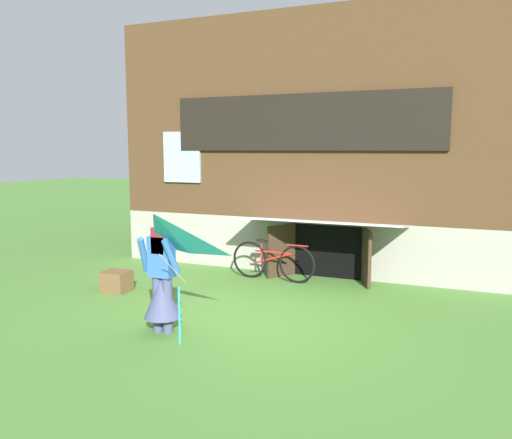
% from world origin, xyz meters
% --- Properties ---
extents(ground_plane, '(60.00, 60.00, 0.00)m').
position_xyz_m(ground_plane, '(0.00, 0.00, 0.00)').
color(ground_plane, '#4C7F33').
extents(log_house, '(8.36, 6.28, 5.28)m').
position_xyz_m(log_house, '(-0.00, 5.58, 2.64)').
color(log_house, '#9E998E').
rests_on(log_house, ground_plane).
extents(person, '(0.61, 0.52, 1.58)m').
position_xyz_m(person, '(-0.78, -0.95, 0.66)').
color(person, '#474C75').
rests_on(person, ground_plane).
extents(kite, '(1.12, 1.13, 1.63)m').
position_xyz_m(kite, '(-0.50, -1.52, 1.30)').
color(kite, '#2DB2CC').
rests_on(kite, ground_plane).
extents(bicycle_red, '(1.74, 0.13, 0.79)m').
position_xyz_m(bicycle_red, '(-0.37, 2.34, 0.38)').
color(bicycle_red, black).
rests_on(bicycle_red, ground_plane).
extents(wooden_crate, '(0.46, 0.39, 0.37)m').
position_xyz_m(wooden_crate, '(-2.69, 0.51, 0.19)').
color(wooden_crate, brown).
rests_on(wooden_crate, ground_plane).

